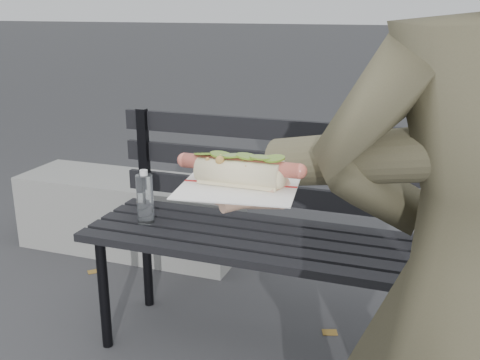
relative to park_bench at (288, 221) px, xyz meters
name	(u,v)px	position (x,y,z in m)	size (l,w,h in m)	color
park_bench	(288,221)	(0.00, 0.00, 0.00)	(1.50, 0.44, 0.88)	black
concrete_block	(131,214)	(-1.04, 0.61, -0.32)	(1.20, 0.40, 0.40)	slate
person	(479,311)	(0.58, -0.95, 0.27)	(0.58, 0.38, 1.59)	#494631
held_hotdog	(364,162)	(0.37, -0.98, 0.51)	(0.63, 0.30, 0.20)	#494631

